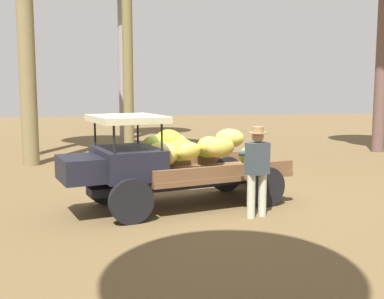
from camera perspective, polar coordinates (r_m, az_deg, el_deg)
ground_plane at (r=10.00m, az=1.05°, el=-6.26°), size 60.00×60.00×0.00m
truck at (r=9.47m, az=-3.07°, el=-1.37°), size 4.66×2.74×1.84m
farmer at (r=8.77m, az=7.73°, el=-1.97°), size 0.56×0.52×1.66m
wooden_crate at (r=11.51m, az=6.57°, el=-3.22°), size 0.64×0.64×0.50m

